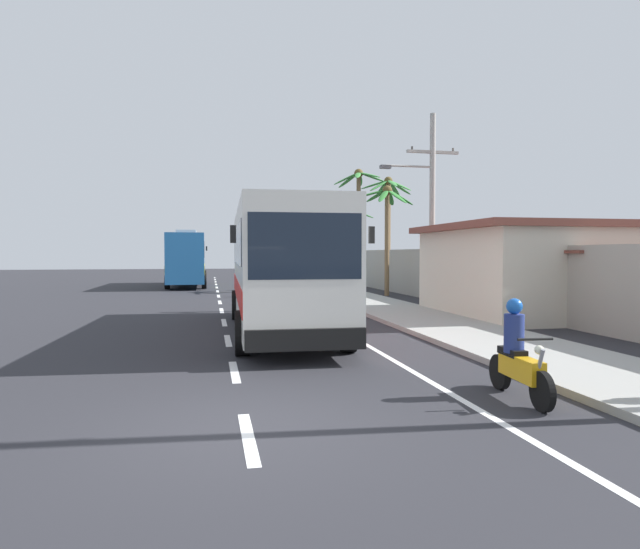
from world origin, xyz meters
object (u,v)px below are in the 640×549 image
at_px(palm_second, 359,202).
at_px(palm_third, 387,213).
at_px(motorcycle_beside_bus, 518,358).
at_px(utility_pole_mid, 430,205).
at_px(palm_fourth, 354,233).
at_px(coach_bus_far_lane, 187,258).
at_px(coach_bus_foreground, 280,264).
at_px(roadside_building, 620,269).
at_px(palm_nearest, 388,210).

relative_size(palm_second, palm_third, 1.24).
xyz_separation_m(motorcycle_beside_bus, utility_pole_mid, (4.26, 13.62, 3.71)).
height_order(utility_pole_mid, palm_fourth, utility_pole_mid).
distance_m(coach_bus_far_lane, motorcycle_beside_bus, 32.91).
bearing_deg(coach_bus_foreground, palm_second, 66.85).
xyz_separation_m(coach_bus_far_lane, roadside_building, (17.25, -21.75, -0.33)).
bearing_deg(utility_pole_mid, palm_fourth, 83.49).
bearing_deg(palm_nearest, palm_third, -109.61).
xyz_separation_m(motorcycle_beside_bus, palm_fourth, (6.68, 34.80, 3.40)).
bearing_deg(motorcycle_beside_bus, roadside_building, 44.15).
height_order(coach_bus_foreground, palm_third, palm_third).
bearing_deg(coach_bus_foreground, palm_fourth, 70.35).
relative_size(motorcycle_beside_bus, utility_pole_mid, 0.24).
xyz_separation_m(palm_nearest, palm_third, (-1.80, -5.06, -0.60)).
height_order(coach_bus_far_lane, palm_third, palm_third).
bearing_deg(roadside_building, palm_nearest, 105.03).
bearing_deg(coach_bus_foreground, palm_nearest, 62.07).
distance_m(motorcycle_beside_bus, palm_nearest, 27.29).
relative_size(palm_third, palm_fourth, 1.01).
xyz_separation_m(palm_second, roadside_building, (6.57, -14.25, -3.85)).
bearing_deg(palm_second, roadside_building, -65.24).
xyz_separation_m(palm_second, palm_third, (0.58, -3.73, -1.00)).
relative_size(palm_nearest, palm_fourth, 1.21).
height_order(coach_bus_far_lane, palm_second, palm_second).
bearing_deg(motorcycle_beside_bus, utility_pole_mid, 72.62).
relative_size(motorcycle_beside_bus, palm_nearest, 0.27).
bearing_deg(palm_fourth, coach_bus_foreground, -109.65).
distance_m(utility_pole_mid, palm_second, 11.19).
xyz_separation_m(palm_third, roadside_building, (5.99, -10.51, -2.85)).
bearing_deg(palm_fourth, coach_bus_far_lane, -168.99).
distance_m(motorcycle_beside_bus, palm_third, 21.92).
height_order(utility_pole_mid, palm_second, utility_pole_mid).
distance_m(coach_bus_far_lane, utility_pole_mid, 21.60).
relative_size(coach_bus_far_lane, palm_fourth, 1.74).
xyz_separation_m(coach_bus_foreground, motorcycle_beside_bus, (2.77, -8.33, -1.37)).
bearing_deg(palm_fourth, roadside_building, -80.33).
xyz_separation_m(utility_pole_mid, palm_nearest, (2.37, 12.46, 0.81)).
height_order(coach_bus_far_lane, utility_pole_mid, utility_pole_mid).
bearing_deg(coach_bus_foreground, coach_bus_far_lane, 98.69).
bearing_deg(coach_bus_far_lane, palm_third, -44.93).
xyz_separation_m(coach_bus_far_lane, utility_pole_mid, (10.69, -18.63, 2.31)).
bearing_deg(coach_bus_foreground, motorcycle_beside_bus, -71.60).
distance_m(palm_third, palm_fourth, 13.92).
bearing_deg(roadside_building, coach_bus_foreground, -170.92).
xyz_separation_m(coach_bus_foreground, palm_second, (7.02, 16.42, 3.56)).
xyz_separation_m(palm_nearest, palm_second, (-2.39, -1.33, 0.40)).
distance_m(coach_bus_foreground, palm_nearest, 20.33).
distance_m(coach_bus_foreground, motorcycle_beside_bus, 8.89).
height_order(coach_bus_far_lane, motorcycle_beside_bus, coach_bus_far_lane).
xyz_separation_m(coach_bus_far_lane, palm_nearest, (13.06, -6.17, 3.12)).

